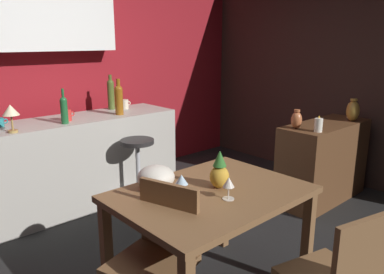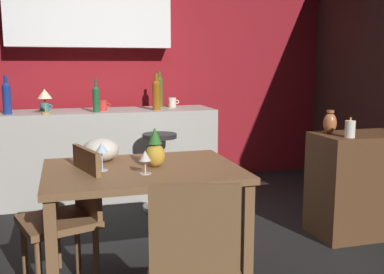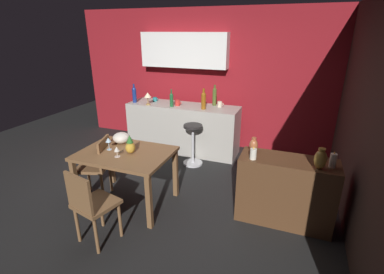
# 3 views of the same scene
# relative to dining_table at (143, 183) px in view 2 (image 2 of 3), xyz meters

# --- Properties ---
(ground_plane) EXTENTS (9.00, 9.00, 0.00)m
(ground_plane) POSITION_rel_dining_table_xyz_m (0.17, 0.41, -0.64)
(ground_plane) COLOR black
(wall_kitchen_back) EXTENTS (5.20, 0.33, 2.60)m
(wall_kitchen_back) POSITION_rel_dining_table_xyz_m (0.10, 2.49, 0.77)
(wall_kitchen_back) COLOR maroon
(wall_kitchen_back) RESTS_ON ground_plane
(dining_table) EXTENTS (1.16, 0.85, 0.74)m
(dining_table) POSITION_rel_dining_table_xyz_m (0.00, 0.00, 0.00)
(dining_table) COLOR brown
(dining_table) RESTS_ON ground_plane
(kitchen_counter) EXTENTS (2.10, 0.60, 0.90)m
(kitchen_counter) POSITION_rel_dining_table_xyz_m (0.00, 1.92, -0.19)
(kitchen_counter) COLOR #B2ADA3
(kitchen_counter) RESTS_ON ground_plane
(sideboard_cabinet) EXTENTS (1.10, 0.44, 0.82)m
(sideboard_cabinet) POSITION_rel_dining_table_xyz_m (1.98, 0.33, -0.23)
(sideboard_cabinet) COLOR #56351E
(sideboard_cabinet) RESTS_ON ground_plane
(chair_near_window) EXTENTS (0.50, 0.50, 0.88)m
(chair_near_window) POSITION_rel_dining_table_xyz_m (-0.44, -0.03, -0.15)
(chair_near_window) COLOR brown
(chair_near_window) RESTS_ON ground_plane
(chair_by_doorway) EXTENTS (0.48, 0.48, 0.88)m
(chair_by_doorway) POSITION_rel_dining_table_xyz_m (0.09, -0.81, -0.15)
(chair_by_doorway) COLOR brown
(chair_by_doorway) RESTS_ON ground_plane
(bar_stool) EXTENTS (0.34, 0.34, 0.72)m
(bar_stool) POSITION_rel_dining_table_xyz_m (0.40, 1.40, -0.26)
(bar_stool) COLOR #262323
(bar_stool) RESTS_ON ground_plane
(wine_glass_left) EXTENTS (0.07, 0.07, 0.14)m
(wine_glass_left) POSITION_rel_dining_table_xyz_m (-0.01, -0.15, 0.19)
(wine_glass_left) COLOR silver
(wine_glass_left) RESTS_ON dining_table
(wine_glass_right) EXTENTS (0.07, 0.07, 0.17)m
(wine_glass_right) POSITION_rel_dining_table_xyz_m (-0.24, -0.00, 0.22)
(wine_glass_right) COLOR silver
(wine_glass_right) RESTS_ON dining_table
(pineapple_centerpiece) EXTENTS (0.12, 0.12, 0.24)m
(pineapple_centerpiece) POSITION_rel_dining_table_xyz_m (0.08, 0.01, 0.20)
(pineapple_centerpiece) COLOR gold
(pineapple_centerpiece) RESTS_ON dining_table
(fruit_bowl) EXTENTS (0.23, 0.23, 0.15)m
(fruit_bowl) POSITION_rel_dining_table_xyz_m (-0.22, 0.26, 0.17)
(fruit_bowl) COLOR beige
(fruit_bowl) RESTS_ON dining_table
(wine_bottle_green) EXTENTS (0.06, 0.06, 0.32)m
(wine_bottle_green) POSITION_rel_dining_table_xyz_m (-0.14, 1.74, 0.39)
(wine_bottle_green) COLOR #1E592D
(wine_bottle_green) RESTS_ON kitchen_counter
(wine_bottle_amber) EXTENTS (0.08, 0.08, 0.36)m
(wine_bottle_amber) POSITION_rel_dining_table_xyz_m (0.46, 1.78, 0.42)
(wine_bottle_amber) COLOR #8C5114
(wine_bottle_amber) RESTS_ON kitchen_counter
(wine_bottle_cobalt) EXTENTS (0.08, 0.08, 0.35)m
(wine_bottle_cobalt) POSITION_rel_dining_table_xyz_m (-0.94, 1.79, 0.42)
(wine_bottle_cobalt) COLOR navy
(wine_bottle_cobalt) RESTS_ON kitchen_counter
(wine_bottle_olive) EXTENTS (0.07, 0.07, 0.38)m
(wine_bottle_olive) POSITION_rel_dining_table_xyz_m (0.56, 2.11, 0.44)
(wine_bottle_olive) COLOR #475623
(wine_bottle_olive) RESTS_ON kitchen_counter
(cup_cream) EXTENTS (0.12, 0.08, 0.10)m
(cup_cream) POSITION_rel_dining_table_xyz_m (0.68, 2.03, 0.31)
(cup_cream) COLOR beige
(cup_cream) RESTS_ON kitchen_counter
(cup_red) EXTENTS (0.13, 0.09, 0.11)m
(cup_red) POSITION_rel_dining_table_xyz_m (-0.07, 1.85, 0.31)
(cup_red) COLOR red
(cup_red) RESTS_ON kitchen_counter
(cup_teal) EXTENTS (0.12, 0.08, 0.08)m
(cup_teal) POSITION_rel_dining_table_xyz_m (-0.62, 2.01, 0.29)
(cup_teal) COLOR teal
(cup_teal) RESTS_ON kitchen_counter
(counter_lamp) EXTENTS (0.13, 0.13, 0.23)m
(counter_lamp) POSITION_rel_dining_table_xyz_m (-0.60, 1.71, 0.43)
(counter_lamp) COLOR #A58447
(counter_lamp) RESTS_ON kitchen_counter
(pillar_candle_short) EXTENTS (0.07, 0.07, 0.15)m
(pillar_candle_short) POSITION_rel_dining_table_xyz_m (1.59, 0.20, 0.24)
(pillar_candle_short) COLOR white
(pillar_candle_short) RESTS_ON sideboard_cabinet
(vase_copper) EXTENTS (0.10, 0.10, 0.18)m
(vase_copper) POSITION_rel_dining_table_xyz_m (1.55, 0.41, 0.26)
(vase_copper) COLOR #B26038
(vase_copper) RESTS_ON sideboard_cabinet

